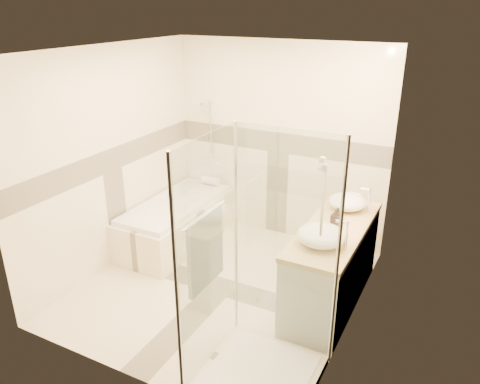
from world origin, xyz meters
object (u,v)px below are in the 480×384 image
at_px(shower_enclosure, 251,320).
at_px(amenity_bottle_a, 335,218).
at_px(vanity, 332,265).
at_px(amenity_bottle_b, 337,215).
at_px(vessel_sink_near, 347,202).
at_px(vessel_sink_far, 321,235).
at_px(bathtub, 176,220).

relative_size(shower_enclosure, amenity_bottle_a, 12.23).
xyz_separation_m(vanity, amenity_bottle_b, (-0.02, 0.12, 0.50)).
relative_size(vessel_sink_near, amenity_bottle_a, 2.39).
distance_m(shower_enclosure, vessel_sink_near, 1.83).
xyz_separation_m(vessel_sink_near, vessel_sink_far, (0.00, -0.88, 0.01)).
bearing_deg(vessel_sink_far, amenity_bottle_a, 90.00).
bearing_deg(bathtub, vessel_sink_near, 3.81).
relative_size(bathtub, vessel_sink_near, 4.26).
bearing_deg(vanity, shower_enclosure, -102.97).
distance_m(bathtub, amenity_bottle_b, 2.23).
height_order(vanity, vessel_sink_near, vessel_sink_near).
distance_m(vanity, shower_enclosure, 1.31).
bearing_deg(vanity, amenity_bottle_a, 114.67).
bearing_deg(vanity, bathtub, 170.75).
height_order(bathtub, vessel_sink_near, vessel_sink_near).
bearing_deg(shower_enclosure, vanity, 77.03).
height_order(bathtub, shower_enclosure, shower_enclosure).
relative_size(vanity, amenity_bottle_a, 9.71).
bearing_deg(vanity, amenity_bottle_b, 99.26).
xyz_separation_m(bathtub, shower_enclosure, (1.86, -1.62, 0.20)).
distance_m(vessel_sink_far, amenity_bottle_a, 0.43).
bearing_deg(shower_enclosure, vessel_sink_near, 81.20).
xyz_separation_m(amenity_bottle_a, amenity_bottle_b, (0.00, 0.08, -0.01)).
bearing_deg(amenity_bottle_b, amenity_bottle_a, -90.00).
height_order(vanity, amenity_bottle_b, amenity_bottle_b).
xyz_separation_m(vanity, amenity_bottle_a, (-0.02, 0.04, 0.51)).
bearing_deg(amenity_bottle_b, vanity, -80.74).
relative_size(vessel_sink_near, amenity_bottle_b, 2.57).
relative_size(bathtub, amenity_bottle_b, 10.97).
bearing_deg(vessel_sink_near, vanity, -87.67).
xyz_separation_m(bathtub, vessel_sink_near, (2.13, 0.14, 0.62)).
bearing_deg(amenity_bottle_a, amenity_bottle_b, 90.00).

